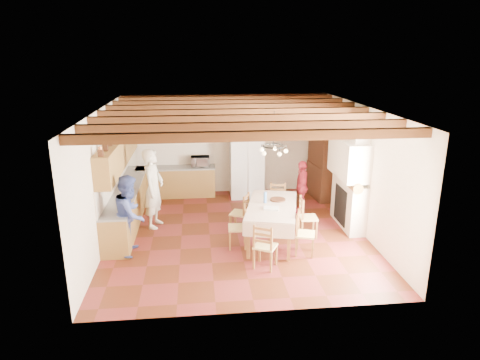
# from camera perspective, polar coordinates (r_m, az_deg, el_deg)

# --- Properties ---
(floor) EXTENTS (6.00, 6.50, 0.02)m
(floor) POSITION_cam_1_polar(r_m,az_deg,el_deg) (10.39, -0.38, -7.16)
(floor) COLOR #502110
(floor) RESTS_ON ground
(ceiling) EXTENTS (6.00, 6.50, 0.02)m
(ceiling) POSITION_cam_1_polar(r_m,az_deg,el_deg) (9.56, -0.42, 9.59)
(ceiling) COLOR white
(ceiling) RESTS_ON ground
(wall_back) EXTENTS (6.00, 0.02, 3.00)m
(wall_back) POSITION_cam_1_polar(r_m,az_deg,el_deg) (13.02, -1.79, 4.83)
(wall_back) COLOR beige
(wall_back) RESTS_ON ground
(wall_front) EXTENTS (6.00, 0.02, 3.00)m
(wall_front) POSITION_cam_1_polar(r_m,az_deg,el_deg) (6.82, 2.28, -6.73)
(wall_front) COLOR beige
(wall_front) RESTS_ON ground
(wall_left) EXTENTS (0.02, 6.50, 3.00)m
(wall_left) POSITION_cam_1_polar(r_m,az_deg,el_deg) (10.05, -17.75, 0.33)
(wall_left) COLOR beige
(wall_left) RESTS_ON ground
(wall_right) EXTENTS (0.02, 6.50, 3.00)m
(wall_right) POSITION_cam_1_polar(r_m,az_deg,el_deg) (10.58, 16.06, 1.30)
(wall_right) COLOR beige
(wall_right) RESTS_ON ground
(ceiling_beams) EXTENTS (6.00, 6.30, 0.16)m
(ceiling_beams) POSITION_cam_1_polar(r_m,az_deg,el_deg) (9.57, -0.41, 9.00)
(ceiling_beams) COLOR #3B1F0E
(ceiling_beams) RESTS_ON ground
(lower_cabinets_left) EXTENTS (0.60, 4.30, 0.86)m
(lower_cabinets_left) POSITION_cam_1_polar(r_m,az_deg,el_deg) (11.30, -14.70, -3.30)
(lower_cabinets_left) COLOR brown
(lower_cabinets_left) RESTS_ON ground
(lower_cabinets_back) EXTENTS (2.30, 0.60, 0.86)m
(lower_cabinets_back) POSITION_cam_1_polar(r_m,az_deg,el_deg) (12.97, -8.49, -0.28)
(lower_cabinets_back) COLOR brown
(lower_cabinets_back) RESTS_ON ground
(countertop_left) EXTENTS (0.62, 4.30, 0.04)m
(countertop_left) POSITION_cam_1_polar(r_m,az_deg,el_deg) (11.15, -14.87, -1.13)
(countertop_left) COLOR slate
(countertop_left) RESTS_ON lower_cabinets_left
(countertop_back) EXTENTS (2.34, 0.62, 0.04)m
(countertop_back) POSITION_cam_1_polar(r_m,az_deg,el_deg) (12.85, -8.58, 1.63)
(countertop_back) COLOR slate
(countertop_back) RESTS_ON lower_cabinets_back
(backsplash_left) EXTENTS (0.03, 4.30, 0.60)m
(backsplash_left) POSITION_cam_1_polar(r_m,az_deg,el_deg) (11.11, -16.45, 0.40)
(backsplash_left) COLOR silver
(backsplash_left) RESTS_ON ground
(backsplash_back) EXTENTS (2.30, 0.03, 0.60)m
(backsplash_back) POSITION_cam_1_polar(r_m,az_deg,el_deg) (13.05, -8.59, 3.32)
(backsplash_back) COLOR silver
(backsplash_back) RESTS_ON ground
(upper_cabinets) EXTENTS (0.35, 4.20, 0.70)m
(upper_cabinets) POSITION_cam_1_polar(r_m,az_deg,el_deg) (10.92, -15.90, 3.69)
(upper_cabinets) COLOR brown
(upper_cabinets) RESTS_ON ground
(fireplace) EXTENTS (0.56, 1.60, 2.80)m
(fireplace) POSITION_cam_1_polar(r_m,az_deg,el_deg) (10.68, 14.18, 1.04)
(fireplace) COLOR beige
(fireplace) RESTS_ON ground
(wall_picture) EXTENTS (0.34, 0.03, 0.42)m
(wall_picture) POSITION_cam_1_polar(r_m,az_deg,el_deg) (13.12, 5.01, 6.43)
(wall_picture) COLOR #2F1E16
(wall_picture) RESTS_ON ground
(refrigerator) EXTENTS (0.98, 0.81, 1.94)m
(refrigerator) POSITION_cam_1_polar(r_m,az_deg,el_deg) (12.70, 0.88, 2.06)
(refrigerator) COLOR white
(refrigerator) RESTS_ON floor
(hutch) EXTENTS (0.65, 1.30, 2.28)m
(hutch) POSITION_cam_1_polar(r_m,az_deg,el_deg) (12.77, 10.93, 2.62)
(hutch) COLOR #33180D
(hutch) RESTS_ON floor
(dining_table) EXTENTS (1.51, 2.24, 0.89)m
(dining_table) POSITION_cam_1_polar(r_m,az_deg,el_deg) (9.69, 4.28, -3.80)
(dining_table) COLOR beige
(dining_table) RESTS_ON floor
(chandelier) EXTENTS (0.47, 0.47, 0.03)m
(chandelier) POSITION_cam_1_polar(r_m,az_deg,el_deg) (9.28, 4.47, 4.55)
(chandelier) COLOR black
(chandelier) RESTS_ON ground
(chair_left_near) EXTENTS (0.42, 0.44, 0.96)m
(chair_left_near) POSITION_cam_1_polar(r_m,az_deg,el_deg) (9.52, -0.35, -6.27)
(chair_left_near) COLOR brown
(chair_left_near) RESTS_ON floor
(chair_left_far) EXTENTS (0.54, 0.55, 0.96)m
(chair_left_far) POSITION_cam_1_polar(r_m,az_deg,el_deg) (10.34, -0.07, -4.34)
(chair_left_far) COLOR brown
(chair_left_far) RESTS_ON floor
(chair_right_near) EXTENTS (0.51, 0.52, 0.96)m
(chair_right_near) POSITION_cam_1_polar(r_m,az_deg,el_deg) (9.31, 8.70, -7.04)
(chair_right_near) COLOR brown
(chair_right_near) RESTS_ON floor
(chair_right_far) EXTENTS (0.42, 0.44, 0.96)m
(chair_right_far) POSITION_cam_1_polar(r_m,az_deg,el_deg) (10.20, 9.10, -4.86)
(chair_right_far) COLOR brown
(chair_right_far) RESTS_ON floor
(chair_end_near) EXTENTS (0.56, 0.55, 0.96)m
(chair_end_near) POSITION_cam_1_polar(r_m,az_deg,el_deg) (8.69, 3.39, -8.68)
(chair_end_near) COLOR brown
(chair_end_near) RESTS_ON floor
(chair_end_far) EXTENTS (0.50, 0.48, 0.96)m
(chair_end_far) POSITION_cam_1_polar(r_m,az_deg,el_deg) (11.02, 4.99, -3.03)
(chair_end_far) COLOR brown
(chair_end_far) RESTS_ON floor
(person_man) EXTENTS (0.64, 0.82, 1.98)m
(person_man) POSITION_cam_1_polar(r_m,az_deg,el_deg) (10.67, -11.47, -1.10)
(person_man) COLOR silver
(person_man) RESTS_ON floor
(person_woman_blue) EXTENTS (0.76, 0.93, 1.74)m
(person_woman_blue) POSITION_cam_1_polar(r_m,az_deg,el_deg) (9.44, -14.42, -4.48)
(person_woman_blue) COLOR #3A498D
(person_woman_blue) RESTS_ON floor
(person_woman_red) EXTENTS (0.58, 0.91, 1.43)m
(person_woman_red) POSITION_cam_1_polar(r_m,az_deg,el_deg) (11.61, 8.24, -0.86)
(person_woman_red) COLOR #BF2B3B
(person_woman_red) RESTS_ON floor
(microwave) EXTENTS (0.55, 0.37, 0.30)m
(microwave) POSITION_cam_1_polar(r_m,az_deg,el_deg) (12.79, -5.32, 2.48)
(microwave) COLOR silver
(microwave) RESTS_ON countertop_back
(fridge_vase) EXTENTS (0.35, 0.35, 0.34)m
(fridge_vase) POSITION_cam_1_polar(r_m,az_deg,el_deg) (12.46, 1.17, 7.14)
(fridge_vase) COLOR #33180D
(fridge_vase) RESTS_ON refrigerator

